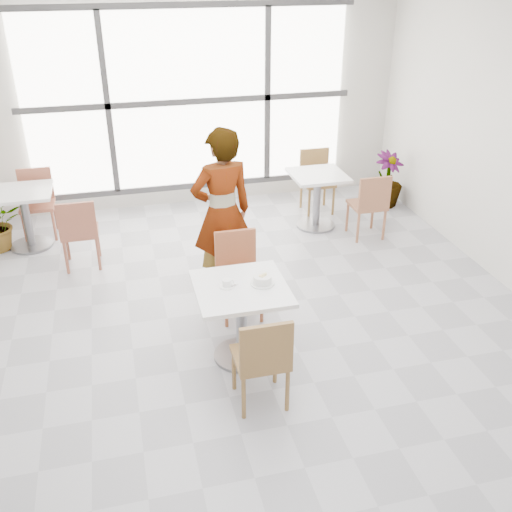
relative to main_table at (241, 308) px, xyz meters
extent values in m
plane|color=#9E9EA5|center=(0.15, 0.36, -0.52)|extent=(7.00, 7.00, 0.00)
plane|color=white|center=(0.15, 0.36, 2.48)|extent=(7.00, 7.00, 0.00)
plane|color=silver|center=(0.15, 3.86, 0.98)|extent=(6.00, 0.00, 6.00)
cube|color=white|center=(0.15, 3.80, 0.98)|extent=(4.40, 0.04, 2.40)
cube|color=#3F3F42|center=(0.15, 3.77, 0.98)|extent=(4.60, 0.05, 0.08)
cube|color=#3F3F42|center=(-0.95, 3.77, 0.98)|extent=(0.08, 0.05, 2.40)
cube|color=#3F3F42|center=(1.25, 3.77, 0.98)|extent=(0.08, 0.05, 2.40)
cube|color=#3F3F42|center=(0.15, 3.77, -0.24)|extent=(4.60, 0.05, 0.08)
cube|color=#3F3F42|center=(0.15, 3.77, 2.20)|extent=(4.60, 0.05, 0.08)
cube|color=white|center=(0.00, 0.00, 0.21)|extent=(0.80, 0.80, 0.04)
cylinder|color=slate|center=(0.00, 0.00, -0.17)|extent=(0.10, 0.10, 0.71)
cylinder|color=slate|center=(0.00, 0.00, -0.51)|extent=(0.52, 0.52, 0.03)
cube|color=brown|center=(0.02, -0.60, -0.09)|extent=(0.42, 0.42, 0.04)
cube|color=brown|center=(0.02, -0.79, 0.14)|extent=(0.42, 0.04, 0.42)
cylinder|color=brown|center=(0.20, -0.42, -0.32)|extent=(0.04, 0.04, 0.41)
cylinder|color=brown|center=(0.20, -0.78, -0.32)|extent=(0.04, 0.04, 0.41)
cylinder|color=brown|center=(-0.16, -0.42, -0.32)|extent=(0.04, 0.04, 0.41)
cylinder|color=brown|center=(-0.16, -0.78, -0.32)|extent=(0.04, 0.04, 0.41)
cube|color=#9F5433|center=(0.14, 0.69, -0.09)|extent=(0.42, 0.42, 0.04)
cube|color=#9F5433|center=(0.14, 0.88, 0.14)|extent=(0.42, 0.04, 0.42)
cylinder|color=#9F5433|center=(-0.04, 0.51, -0.32)|extent=(0.04, 0.04, 0.41)
cylinder|color=#9F5433|center=(-0.04, 0.87, -0.32)|extent=(0.04, 0.04, 0.41)
cylinder|color=#9F5433|center=(0.32, 0.51, -0.32)|extent=(0.04, 0.04, 0.41)
cylinder|color=#9F5433|center=(0.32, 0.87, -0.32)|extent=(0.04, 0.04, 0.41)
cylinder|color=white|center=(0.19, 0.00, 0.23)|extent=(0.21, 0.21, 0.01)
cylinder|color=white|center=(0.19, 0.00, 0.27)|extent=(0.16, 0.16, 0.07)
torus|color=white|center=(0.19, 0.00, 0.31)|extent=(0.16, 0.16, 0.01)
cylinder|color=#CCBD83|center=(0.19, 0.00, 0.27)|extent=(0.14, 0.14, 0.05)
cylinder|color=#EFE49A|center=(0.19, -0.02, 0.31)|extent=(0.03, 0.03, 0.02)
cylinder|color=#F6E69F|center=(0.20, 0.00, 0.31)|extent=(0.03, 0.03, 0.02)
cylinder|color=beige|center=(0.22, 0.02, 0.31)|extent=(0.03, 0.03, 0.01)
cylinder|color=beige|center=(0.22, 0.00, 0.31)|extent=(0.03, 0.03, 0.02)
cylinder|color=beige|center=(0.20, -0.01, 0.31)|extent=(0.03, 0.03, 0.02)
cylinder|color=beige|center=(0.17, -0.01, 0.31)|extent=(0.03, 0.03, 0.02)
cylinder|color=beige|center=(0.19, 0.05, 0.30)|extent=(0.03, 0.03, 0.01)
cylinder|color=beige|center=(0.21, 0.01, 0.30)|extent=(0.03, 0.03, 0.02)
cylinder|color=beige|center=(0.17, 0.01, 0.30)|extent=(0.03, 0.03, 0.02)
cylinder|color=#F6E39E|center=(0.20, -0.01, 0.30)|extent=(0.03, 0.03, 0.02)
cylinder|color=white|center=(-0.12, 0.03, 0.23)|extent=(0.13, 0.13, 0.01)
cylinder|color=white|center=(-0.12, 0.03, 0.27)|extent=(0.08, 0.08, 0.06)
torus|color=white|center=(-0.07, 0.03, 0.27)|extent=(0.05, 0.01, 0.05)
cylinder|color=black|center=(-0.12, 0.03, 0.29)|extent=(0.07, 0.07, 0.00)
cube|color=silver|center=(-0.07, 0.01, 0.24)|extent=(0.09, 0.05, 0.00)
sphere|color=silver|center=(-0.03, 0.02, 0.24)|extent=(0.02, 0.02, 0.02)
imported|color=black|center=(0.08, 1.23, 0.39)|extent=(0.73, 0.55, 1.82)
cube|color=silver|center=(-2.08, 2.86, 0.21)|extent=(0.70, 0.70, 0.04)
cylinder|color=slate|center=(-2.08, 2.86, -0.17)|extent=(0.10, 0.10, 0.71)
cylinder|color=slate|center=(-2.08, 2.86, -0.51)|extent=(0.52, 0.52, 0.03)
cube|color=white|center=(1.62, 2.56, 0.21)|extent=(0.70, 0.70, 0.04)
cylinder|color=gray|center=(1.62, 2.56, -0.17)|extent=(0.10, 0.10, 0.71)
cylinder|color=gray|center=(1.62, 2.56, -0.51)|extent=(0.52, 0.52, 0.03)
cube|color=#97543E|center=(-1.43, 2.19, -0.09)|extent=(0.42, 0.42, 0.04)
cube|color=#97543E|center=(-1.43, 2.00, 0.14)|extent=(0.42, 0.04, 0.42)
cylinder|color=#97543E|center=(-1.25, 2.37, -0.32)|extent=(0.04, 0.04, 0.41)
cylinder|color=#97543E|center=(-1.25, 2.01, -0.32)|extent=(0.04, 0.04, 0.41)
cylinder|color=#97543E|center=(-1.61, 2.37, -0.32)|extent=(0.04, 0.04, 0.41)
cylinder|color=#97543E|center=(-1.61, 2.01, -0.32)|extent=(0.04, 0.04, 0.41)
cube|color=#A45B44|center=(-1.97, 3.14, -0.09)|extent=(0.42, 0.42, 0.04)
cube|color=#A45B44|center=(-1.97, 3.33, 0.14)|extent=(0.42, 0.04, 0.42)
cylinder|color=#A45B44|center=(-2.15, 2.96, -0.32)|extent=(0.04, 0.04, 0.41)
cylinder|color=#A45B44|center=(-2.15, 3.32, -0.32)|extent=(0.04, 0.04, 0.41)
cylinder|color=#A45B44|center=(-1.79, 2.96, -0.32)|extent=(0.04, 0.04, 0.41)
cylinder|color=#A45B44|center=(-1.79, 3.32, -0.32)|extent=(0.04, 0.04, 0.41)
cube|color=#9E6243|center=(2.14, 2.13, -0.09)|extent=(0.42, 0.42, 0.04)
cube|color=#9E6243|center=(2.14, 1.94, 0.14)|extent=(0.42, 0.04, 0.42)
cylinder|color=#9E6243|center=(2.32, 2.31, -0.32)|extent=(0.04, 0.04, 0.41)
cylinder|color=#9E6243|center=(2.32, 1.95, -0.32)|extent=(0.04, 0.04, 0.41)
cylinder|color=#9E6243|center=(1.96, 2.31, -0.32)|extent=(0.04, 0.04, 0.41)
cylinder|color=#9E6243|center=(1.96, 1.95, -0.32)|extent=(0.04, 0.04, 0.41)
cube|color=olive|center=(1.80, 3.04, -0.09)|extent=(0.42, 0.42, 0.04)
cube|color=olive|center=(1.80, 3.23, 0.14)|extent=(0.42, 0.04, 0.42)
cylinder|color=olive|center=(1.62, 2.86, -0.32)|extent=(0.04, 0.04, 0.41)
cylinder|color=olive|center=(1.62, 3.22, -0.32)|extent=(0.04, 0.04, 0.41)
cylinder|color=olive|center=(1.98, 2.86, -0.32)|extent=(0.04, 0.04, 0.41)
cylinder|color=olive|center=(1.98, 3.22, -0.32)|extent=(0.04, 0.04, 0.41)
imported|color=#467843|center=(2.85, 3.01, -0.12)|extent=(0.57, 0.57, 0.80)
camera|label=1|loc=(-0.93, -4.22, 2.80)|focal=40.69mm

